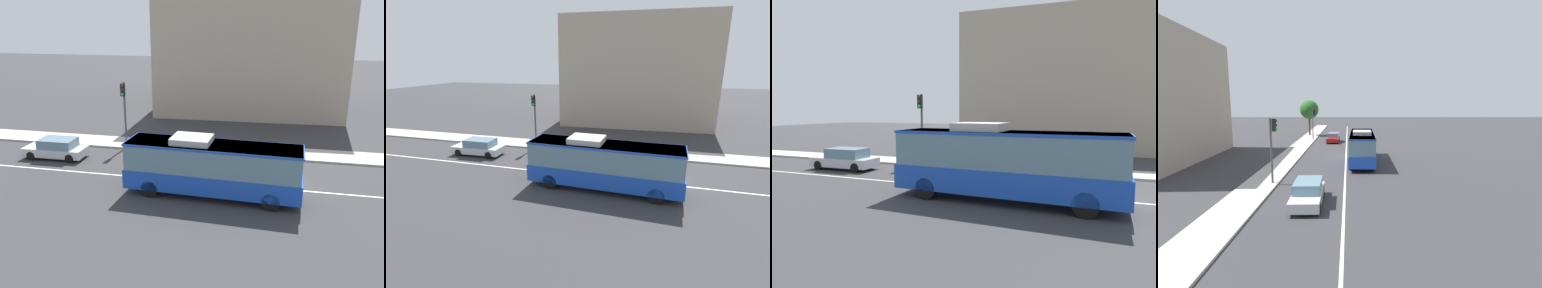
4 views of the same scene
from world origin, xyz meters
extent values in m
plane|color=#333335|center=(0.00, 0.00, 0.00)|extent=(160.00, 160.00, 0.00)
cube|color=#B2ADA3|center=(0.00, 6.58, 0.07)|extent=(80.00, 2.72, 0.14)
cube|color=silver|center=(0.00, 0.00, 0.01)|extent=(76.00, 0.16, 0.01)
cube|color=#1947B7|center=(-3.83, -1.70, 0.98)|extent=(10.09, 2.91, 1.10)
cube|color=slate|center=(-3.83, -1.70, 2.31)|extent=(9.89, 2.83, 1.58)
cube|color=#1947B7|center=(-3.83, -1.70, 3.04)|extent=(9.99, 2.88, 0.12)
cube|color=#B2B2B2|center=(-5.03, -1.66, 3.28)|extent=(2.27, 1.89, 0.36)
cylinder|color=black|center=(-0.39, -0.75, 0.50)|extent=(1.01, 0.34, 1.00)
cylinder|color=black|center=(-0.48, -2.94, 0.50)|extent=(1.01, 0.34, 1.00)
cylinder|color=black|center=(-7.18, -0.47, 0.50)|extent=(1.01, 0.34, 1.00)
cylinder|color=black|center=(-7.27, -2.66, 0.50)|extent=(1.01, 0.34, 1.00)
cube|color=#B7BABF|center=(-16.08, 2.28, 0.52)|extent=(4.53, 1.87, 0.60)
cube|color=slate|center=(-15.83, 2.29, 1.14)|extent=(2.55, 1.70, 0.64)
cylinder|color=black|center=(-17.57, 1.46, 0.32)|extent=(0.64, 0.23, 0.64)
cylinder|color=black|center=(-17.59, 3.06, 0.32)|extent=(0.64, 0.23, 0.64)
cylinder|color=black|center=(-14.57, 1.51, 0.32)|extent=(0.64, 0.23, 0.64)
cylinder|color=black|center=(-14.59, 3.11, 0.32)|extent=(0.64, 0.23, 0.64)
cylinder|color=#47474C|center=(-11.89, 5.64, 2.60)|extent=(0.16, 0.16, 5.20)
cube|color=black|center=(-11.87, 5.37, 4.65)|extent=(0.34, 0.30, 0.96)
sphere|color=#2D2D2D|center=(-11.86, 5.22, 4.97)|extent=(0.22, 0.22, 0.22)
sphere|color=#2D2D2D|center=(-11.86, 5.22, 4.65)|extent=(0.22, 0.22, 0.22)
sphere|color=#1ED838|center=(-11.86, 5.22, 4.33)|extent=(0.22, 0.22, 0.22)
cube|color=tan|center=(-3.69, 23.63, 6.80)|extent=(19.45, 16.72, 13.60)
cube|color=slate|center=(5.76, 24.00, 2.11)|extent=(0.64, 14.38, 1.50)
cube|color=slate|center=(5.76, 24.00, 5.51)|extent=(0.64, 14.38, 1.50)
cube|color=slate|center=(5.76, 24.00, 8.91)|extent=(0.64, 14.38, 1.50)
cube|color=slate|center=(5.76, 24.00, 12.31)|extent=(0.64, 14.38, 1.50)
camera|label=1|loc=(-0.49, -22.62, 9.86)|focal=37.37mm
camera|label=2|loc=(-0.91, -18.68, 8.15)|focal=26.26mm
camera|label=3|loc=(-0.42, -15.79, 3.99)|focal=31.01mm
camera|label=4|loc=(-32.98, -0.27, 6.46)|focal=26.13mm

